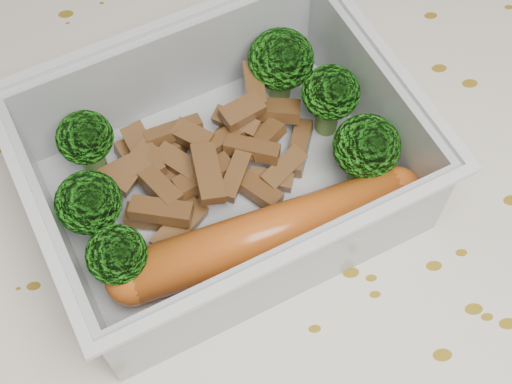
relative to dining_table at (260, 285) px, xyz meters
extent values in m
cube|color=brown|center=(0.00, 0.00, 0.06)|extent=(1.40, 0.90, 0.04)
cube|color=silver|center=(0.00, 0.00, 0.09)|extent=(1.46, 0.96, 0.01)
cube|color=silver|center=(-0.02, 0.02, 0.09)|extent=(0.22, 0.19, 0.00)
cube|color=silver|center=(-0.04, 0.08, 0.12)|extent=(0.17, 0.06, 0.06)
cube|color=silver|center=(0.01, -0.04, 0.12)|extent=(0.17, 0.06, 0.06)
cube|color=silver|center=(0.07, 0.05, 0.12)|extent=(0.05, 0.12, 0.06)
cube|color=silver|center=(-0.10, -0.01, 0.12)|extent=(0.05, 0.12, 0.06)
cube|color=silver|center=(-0.04, 0.09, 0.15)|extent=(0.18, 0.07, 0.00)
cube|color=silver|center=(0.01, -0.05, 0.15)|extent=(0.18, 0.07, 0.00)
cube|color=silver|center=(0.07, 0.05, 0.15)|extent=(0.05, 0.13, 0.00)
cube|color=silver|center=(-0.10, -0.01, 0.15)|extent=(0.05, 0.13, 0.00)
cylinder|color=#608C3F|center=(-0.09, 0.04, 0.11)|extent=(0.02, 0.02, 0.02)
ellipsoid|color=#208216|center=(-0.09, 0.04, 0.13)|extent=(0.03, 0.03, 0.03)
cylinder|color=#608C3F|center=(0.02, 0.08, 0.10)|extent=(0.02, 0.02, 0.02)
ellipsoid|color=#208216|center=(0.02, 0.08, 0.13)|extent=(0.04, 0.04, 0.03)
cylinder|color=#608C3F|center=(-0.08, 0.01, 0.10)|extent=(0.02, 0.02, 0.02)
ellipsoid|color=#208216|center=(-0.08, 0.01, 0.13)|extent=(0.03, 0.03, 0.03)
cylinder|color=#608C3F|center=(0.05, 0.06, 0.10)|extent=(0.02, 0.02, 0.02)
ellipsoid|color=#208216|center=(0.05, 0.06, 0.13)|extent=(0.03, 0.03, 0.03)
cylinder|color=#608C3F|center=(-0.07, -0.02, 0.11)|extent=(0.02, 0.02, 0.02)
ellipsoid|color=#208216|center=(-0.07, -0.02, 0.13)|extent=(0.03, 0.03, 0.03)
cylinder|color=#608C3F|center=(0.06, 0.02, 0.10)|extent=(0.02, 0.02, 0.02)
ellipsoid|color=#208216|center=(0.06, 0.02, 0.13)|extent=(0.04, 0.04, 0.03)
cube|color=brown|center=(0.03, 0.04, 0.10)|extent=(0.02, 0.04, 0.01)
cube|color=brown|center=(-0.05, 0.00, 0.11)|extent=(0.03, 0.02, 0.01)
cube|color=brown|center=(-0.05, 0.02, 0.11)|extent=(0.02, 0.03, 0.01)
cube|color=brown|center=(0.02, 0.06, 0.11)|extent=(0.03, 0.02, 0.01)
cube|color=brown|center=(-0.07, 0.04, 0.10)|extent=(0.02, 0.03, 0.01)
cube|color=brown|center=(0.01, 0.04, 0.11)|extent=(0.03, 0.03, 0.01)
cube|color=brown|center=(-0.01, 0.05, 0.11)|extent=(0.03, 0.02, 0.01)
cube|color=brown|center=(0.00, 0.05, 0.12)|extent=(0.03, 0.02, 0.01)
cube|color=brown|center=(-0.04, 0.05, 0.10)|extent=(0.03, 0.03, 0.01)
cube|color=brown|center=(-0.04, 0.05, 0.11)|extent=(0.03, 0.02, 0.01)
cube|color=brown|center=(-0.07, 0.03, 0.11)|extent=(0.03, 0.02, 0.01)
cube|color=brown|center=(-0.05, 0.01, 0.10)|extent=(0.03, 0.02, 0.01)
cube|color=brown|center=(-0.01, 0.02, 0.11)|extent=(0.02, 0.03, 0.01)
cube|color=brown|center=(-0.01, 0.05, 0.11)|extent=(0.03, 0.02, 0.01)
cube|color=brown|center=(-0.03, 0.02, 0.12)|extent=(0.02, 0.03, 0.01)
cube|color=brown|center=(0.02, 0.03, 0.10)|extent=(0.03, 0.03, 0.01)
cube|color=brown|center=(-0.03, 0.05, 0.11)|extent=(0.02, 0.02, 0.01)
cube|color=brown|center=(-0.06, 0.04, 0.11)|extent=(0.02, 0.04, 0.01)
cube|color=brown|center=(-0.02, 0.05, 0.10)|extent=(0.03, 0.03, 0.01)
cube|color=brown|center=(-0.01, 0.05, 0.10)|extent=(0.03, 0.02, 0.01)
cube|color=brown|center=(-0.04, 0.02, 0.10)|extent=(0.02, 0.03, 0.01)
cube|color=brown|center=(-0.03, 0.02, 0.10)|extent=(0.03, 0.02, 0.01)
cube|color=brown|center=(-0.04, 0.00, 0.10)|extent=(0.03, 0.03, 0.01)
cube|color=brown|center=(-0.05, 0.05, 0.10)|extent=(0.03, 0.03, 0.01)
cube|color=brown|center=(0.00, 0.05, 0.10)|extent=(0.03, 0.02, 0.01)
cube|color=brown|center=(0.01, 0.02, 0.10)|extent=(0.03, 0.02, 0.01)
cube|color=brown|center=(-0.04, 0.03, 0.11)|extent=(0.03, 0.03, 0.01)
cube|color=brown|center=(0.00, 0.02, 0.10)|extent=(0.03, 0.03, 0.01)
cube|color=brown|center=(0.01, 0.07, 0.12)|extent=(0.01, 0.03, 0.01)
cube|color=brown|center=(0.00, 0.04, 0.11)|extent=(0.03, 0.02, 0.01)
cube|color=brown|center=(-0.03, 0.02, 0.11)|extent=(0.04, 0.03, 0.01)
cube|color=brown|center=(-0.06, 0.03, 0.11)|extent=(0.03, 0.03, 0.01)
cylinder|color=#B95117|center=(0.00, -0.02, 0.11)|extent=(0.14, 0.06, 0.03)
sphere|color=#B95117|center=(0.07, 0.00, 0.11)|extent=(0.03, 0.03, 0.03)
sphere|color=#B95117|center=(-0.07, -0.03, 0.11)|extent=(0.03, 0.03, 0.03)
camera|label=1|loc=(-0.02, -0.17, 0.43)|focal=50.00mm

